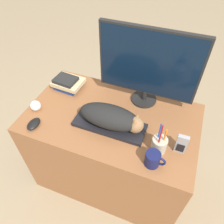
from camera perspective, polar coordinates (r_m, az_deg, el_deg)
The scene contains 11 objects.
ground_plane at distance 1.89m, azimuth -4.10°, elevation -23.83°, with size 12.00×12.00×0.00m, color #998466.
desk at distance 1.70m, azimuth -0.14°, elevation -9.69°, with size 1.11×0.66×0.74m.
keyboard at distance 1.34m, azimuth -0.64°, elevation -3.40°, with size 0.44×0.17×0.02m.
cat at distance 1.28m, azimuth 0.11°, elevation -1.41°, with size 0.40×0.17×0.13m.
monitor at distance 1.36m, azimuth 9.48°, elevation 11.90°, with size 0.62×0.17×0.52m.
computer_mouse at distance 1.43m, azimuth -19.78°, elevation -2.95°, with size 0.07×0.11×0.03m.
coffee_mug at distance 1.18m, azimuth 10.65°, elevation -12.02°, with size 0.11×0.08×0.09m.
pen_cup at distance 1.23m, azimuth 12.20°, elevation -8.29°, with size 0.08×0.08×0.23m.
baseball at distance 1.51m, azimuth -19.34°, elevation 1.57°, with size 0.07×0.07×0.07m.
phone at distance 1.25m, azimuth 17.67°, elevation -8.04°, with size 0.06×0.03×0.13m.
book_stack at distance 1.62m, azimuth -11.52°, elevation 7.40°, with size 0.21×0.17×0.09m.
Camera 1 is at (0.35, -0.56, 1.77)m, focal length 35.00 mm.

